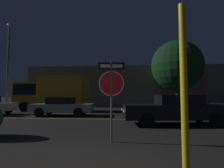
# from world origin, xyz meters

# --- Properties ---
(road_center_stripe) EXTENTS (43.47, 0.12, 0.01)m
(road_center_stripe) POSITION_xyz_m (0.00, 7.14, 0.00)
(road_center_stripe) COLOR gold
(road_center_stripe) RESTS_ON ground_plane
(stop_sign) EXTENTS (0.80, 0.13, 2.42)m
(stop_sign) POSITION_xyz_m (0.52, 2.21, 1.70)
(stop_sign) COLOR #4C4C51
(stop_sign) RESTS_ON ground_plane
(yellow_pole_right) EXTENTS (0.12, 0.12, 2.96)m
(yellow_pole_right) POSITION_xyz_m (1.94, -0.01, 1.48)
(yellow_pole_right) COLOR yellow
(yellow_pole_right) RESTS_ON ground_plane
(passing_car_2) EXTENTS (4.21, 2.01, 1.26)m
(passing_car_2) POSITION_xyz_m (-3.39, 8.60, 0.64)
(passing_car_2) COLOR #9E9EA3
(passing_car_2) RESTS_ON ground_plane
(passing_car_3) EXTENTS (5.07, 2.13, 1.40)m
(passing_car_3) POSITION_xyz_m (3.29, 5.55, 0.71)
(passing_car_3) COLOR black
(passing_car_3) RESTS_ON ground_plane
(delivery_truck) EXTENTS (6.23, 2.80, 3.07)m
(delivery_truck) POSITION_xyz_m (-5.73, 12.10, 1.65)
(delivery_truck) COLOR gold
(delivery_truck) RESTS_ON ground_plane
(street_lamp) EXTENTS (0.37, 0.37, 8.17)m
(street_lamp) POSITION_xyz_m (-9.96, 12.06, 4.72)
(street_lamp) COLOR #4C4C51
(street_lamp) RESTS_ON ground_plane
(tree_0) EXTENTS (5.35, 5.35, 7.19)m
(tree_0) POSITION_xyz_m (6.28, 15.78, 4.51)
(tree_0) COLOR #422D1E
(tree_0) RESTS_ON ground_plane
(building_backdrop) EXTENTS (26.17, 3.76, 4.93)m
(building_backdrop) POSITION_xyz_m (1.92, 19.25, 2.46)
(building_backdrop) COLOR #7A6B5B
(building_backdrop) RESTS_ON ground_plane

